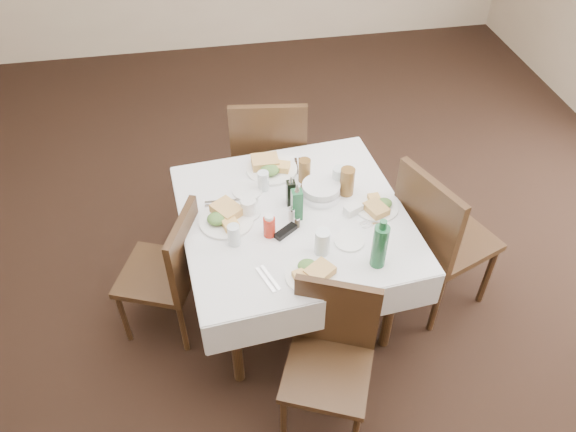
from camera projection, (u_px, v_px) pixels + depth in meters
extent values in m
plane|color=black|center=(289.00, 285.00, 3.69)|extent=(7.00, 7.00, 0.00)
cylinder|color=black|center=(236.00, 341.00, 2.95)|extent=(0.06, 0.06, 0.72)
cylinder|color=black|center=(209.00, 228.00, 3.57)|extent=(0.06, 0.06, 0.72)
cylinder|color=black|center=(391.00, 306.00, 3.12)|extent=(0.06, 0.06, 0.72)
cylinder|color=black|center=(339.00, 204.00, 3.74)|extent=(0.06, 0.06, 0.72)
cube|color=black|center=(294.00, 219.00, 3.09)|extent=(1.19, 1.19, 0.03)
cube|color=white|center=(294.00, 216.00, 3.08)|extent=(1.31, 1.31, 0.01)
cube|color=white|center=(268.00, 166.00, 3.58)|extent=(1.21, 0.12, 0.22)
cube|color=white|center=(327.00, 314.00, 2.73)|extent=(1.21, 0.12, 0.22)
cube|color=white|center=(394.00, 211.00, 3.27)|extent=(0.12, 1.21, 0.22)
cube|color=white|center=(187.00, 251.00, 3.04)|extent=(0.12, 1.21, 0.22)
cube|color=black|center=(269.00, 155.00, 3.91)|extent=(0.55, 0.55, 0.04)
cube|color=black|center=(269.00, 142.00, 3.57)|extent=(0.49, 0.11, 0.53)
cylinder|color=black|center=(297.00, 164.00, 4.24)|extent=(0.04, 0.04, 0.50)
cylinder|color=black|center=(300.00, 201.00, 3.93)|extent=(0.04, 0.04, 0.50)
cylinder|color=black|center=(241.00, 165.00, 4.23)|extent=(0.04, 0.04, 0.50)
cylinder|color=black|center=(240.00, 202.00, 3.92)|extent=(0.04, 0.04, 0.50)
cube|color=black|center=(327.00, 373.00, 2.74)|extent=(0.55, 0.55, 0.04)
cube|color=black|center=(336.00, 314.00, 2.72)|extent=(0.40, 0.20, 0.45)
cylinder|color=black|center=(283.00, 419.00, 2.79)|extent=(0.03, 0.03, 0.42)
cylinder|color=black|center=(299.00, 359.00, 3.04)|extent=(0.03, 0.03, 0.42)
cylinder|color=black|center=(364.00, 372.00, 2.99)|extent=(0.03, 0.03, 0.42)
cube|color=black|center=(446.00, 238.00, 3.32)|extent=(0.63, 0.63, 0.04)
cube|color=black|center=(426.00, 219.00, 3.05)|extent=(0.22, 0.47, 0.53)
cylinder|color=black|center=(488.00, 274.00, 3.44)|extent=(0.04, 0.04, 0.50)
cylinder|color=black|center=(437.00, 303.00, 3.28)|extent=(0.04, 0.04, 0.50)
cylinder|color=black|center=(441.00, 233.00, 3.70)|extent=(0.04, 0.04, 0.50)
cylinder|color=black|center=(391.00, 258.00, 3.54)|extent=(0.04, 0.04, 0.50)
cube|color=black|center=(159.00, 274.00, 3.20)|extent=(0.54, 0.54, 0.04)
cube|color=black|center=(185.00, 252.00, 3.02)|extent=(0.19, 0.40, 0.45)
cylinder|color=black|center=(147.00, 271.00, 3.50)|extent=(0.03, 0.03, 0.43)
cylinder|color=black|center=(202.00, 280.00, 3.45)|extent=(0.03, 0.03, 0.43)
cylinder|color=black|center=(124.00, 317.00, 3.25)|extent=(0.03, 0.03, 0.43)
cylinder|color=black|center=(183.00, 327.00, 3.19)|extent=(0.03, 0.03, 0.43)
cylinder|color=white|center=(272.00, 169.00, 3.36)|extent=(0.31, 0.31, 0.02)
cube|color=tan|center=(265.00, 162.00, 3.36)|extent=(0.16, 0.13, 0.05)
cube|color=#E39246|center=(281.00, 167.00, 3.33)|extent=(0.12, 0.11, 0.04)
ellipsoid|color=#2E6325|center=(270.00, 170.00, 3.30)|extent=(0.11, 0.10, 0.05)
cylinder|color=white|center=(311.00, 275.00, 2.75)|extent=(0.26, 0.26, 0.01)
cube|color=tan|center=(320.00, 272.00, 2.73)|extent=(0.17, 0.16, 0.04)
cube|color=#E39246|center=(302.00, 275.00, 2.72)|extent=(0.10, 0.09, 0.03)
ellipsoid|color=#2E6325|center=(307.00, 266.00, 2.76)|extent=(0.10, 0.09, 0.04)
cylinder|color=white|center=(377.00, 208.00, 3.11)|extent=(0.24, 0.24, 0.01)
cube|color=tan|center=(376.00, 209.00, 3.06)|extent=(0.14, 0.15, 0.04)
cube|color=#E39246|center=(375.00, 199.00, 3.13)|extent=(0.06, 0.08, 0.03)
ellipsoid|color=#2E6325|center=(384.00, 203.00, 3.10)|extent=(0.09, 0.08, 0.04)
cylinder|color=white|center=(226.00, 220.00, 3.03)|extent=(0.30, 0.30, 0.02)
cube|color=tan|center=(227.00, 210.00, 3.05)|extent=(0.19, 0.20, 0.05)
cube|color=#E39246|center=(230.00, 223.00, 2.98)|extent=(0.10, 0.12, 0.04)
ellipsoid|color=#2E6325|center=(217.00, 219.00, 2.99)|extent=(0.11, 0.10, 0.05)
cylinder|color=white|center=(247.00, 190.00, 3.22)|extent=(0.17, 0.17, 0.01)
cylinder|color=white|center=(349.00, 241.00, 2.92)|extent=(0.16, 0.16, 0.01)
cylinder|color=silver|center=(263.00, 181.00, 3.20)|extent=(0.06, 0.06, 0.12)
cylinder|color=silver|center=(322.00, 242.00, 2.82)|extent=(0.08, 0.08, 0.14)
cylinder|color=silver|center=(339.00, 178.00, 3.19)|extent=(0.08, 0.08, 0.14)
cylinder|color=silver|center=(234.00, 235.00, 2.88)|extent=(0.06, 0.06, 0.12)
cylinder|color=brown|center=(304.00, 170.00, 3.24)|extent=(0.07, 0.07, 0.15)
cylinder|color=brown|center=(347.00, 182.00, 3.15)|extent=(0.08, 0.08, 0.17)
cylinder|color=silver|center=(321.00, 192.00, 3.18)|extent=(0.24, 0.24, 0.04)
cylinder|color=white|center=(321.00, 188.00, 3.16)|extent=(0.22, 0.22, 0.05)
cube|color=black|center=(291.00, 193.00, 3.09)|extent=(0.05, 0.05, 0.16)
cone|color=silver|center=(291.00, 179.00, 3.02)|extent=(0.03, 0.03, 0.04)
cube|color=#1D5D34|center=(297.00, 205.00, 3.00)|extent=(0.06, 0.06, 0.19)
cone|color=silver|center=(297.00, 188.00, 2.92)|extent=(0.03, 0.03, 0.05)
cylinder|color=red|center=(269.00, 227.00, 2.92)|extent=(0.06, 0.06, 0.12)
cylinder|color=white|center=(269.00, 217.00, 2.88)|extent=(0.05, 0.05, 0.02)
cylinder|color=white|center=(292.00, 215.00, 3.02)|extent=(0.04, 0.04, 0.07)
cylinder|color=silver|center=(292.00, 209.00, 2.99)|extent=(0.04, 0.04, 0.01)
cylinder|color=#3C3120|center=(297.00, 223.00, 2.99)|extent=(0.03, 0.03, 0.06)
cylinder|color=silver|center=(297.00, 218.00, 2.97)|extent=(0.03, 0.03, 0.01)
cylinder|color=white|center=(249.00, 213.00, 3.08)|extent=(0.13, 0.13, 0.01)
cylinder|color=white|center=(248.00, 206.00, 3.04)|extent=(0.08, 0.08, 0.09)
cylinder|color=black|center=(248.00, 202.00, 3.02)|extent=(0.07, 0.07, 0.01)
torus|color=white|center=(255.00, 202.00, 3.07)|extent=(0.05, 0.05, 0.06)
cube|color=black|center=(286.00, 231.00, 2.96)|extent=(0.14, 0.11, 0.03)
cylinder|color=#1D5D34|center=(380.00, 246.00, 2.73)|extent=(0.08, 0.08, 0.25)
cylinder|color=#1D5D34|center=(383.00, 225.00, 2.63)|extent=(0.04, 0.04, 0.05)
cube|color=white|center=(353.00, 209.00, 3.07)|extent=(0.11, 0.09, 0.05)
cube|color=pink|center=(353.00, 208.00, 3.07)|extent=(0.09, 0.07, 0.02)
cube|color=silver|center=(297.00, 166.00, 3.38)|extent=(0.03, 0.16, 0.01)
cube|color=silver|center=(301.00, 166.00, 3.39)|extent=(0.03, 0.16, 0.01)
cube|color=silver|center=(271.00, 278.00, 2.74)|extent=(0.08, 0.17, 0.01)
cube|color=silver|center=(266.00, 280.00, 2.73)|extent=(0.08, 0.17, 0.01)
cube|color=silver|center=(379.00, 222.00, 3.03)|extent=(0.20, 0.06, 0.01)
cube|color=silver|center=(376.00, 219.00, 3.05)|extent=(0.20, 0.06, 0.01)
cube|color=silver|center=(223.00, 201.00, 3.15)|extent=(0.20, 0.03, 0.01)
cube|color=silver|center=(223.00, 205.00, 3.13)|extent=(0.20, 0.03, 0.01)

